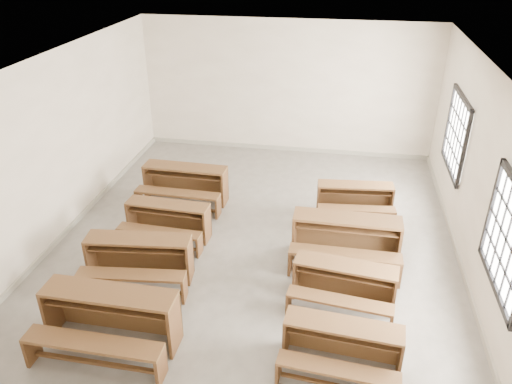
% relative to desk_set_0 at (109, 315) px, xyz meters
% --- Properties ---
extents(room, '(8.50, 8.50, 3.20)m').
position_rel_desk_set_0_xyz_m(room, '(1.56, 2.76, 1.67)').
color(room, gray).
rests_on(room, ground).
extents(desk_set_0, '(1.80, 0.95, 0.81)m').
position_rel_desk_set_0_xyz_m(desk_set_0, '(0.00, 0.00, 0.00)').
color(desk_set_0, brown).
rests_on(desk_set_0, ground).
extents(desk_set_1, '(1.72, 1.02, 0.74)m').
position_rel_desk_set_0_xyz_m(desk_set_1, '(-0.15, 1.38, -0.04)').
color(desk_set_1, brown).
rests_on(desk_set_1, ground).
extents(desk_set_2, '(1.53, 0.85, 0.67)m').
position_rel_desk_set_0_xyz_m(desk_set_2, '(-0.11, 2.63, -0.08)').
color(desk_set_2, brown).
rests_on(desk_set_2, ground).
extents(desk_set_3, '(1.71, 0.93, 0.76)m').
position_rel_desk_set_0_xyz_m(desk_set_3, '(-0.21, 3.99, -0.03)').
color(desk_set_3, brown).
rests_on(desk_set_3, ground).
extents(desk_set_4, '(1.53, 0.88, 0.66)m').
position_rel_desk_set_0_xyz_m(desk_set_4, '(3.03, 0.10, -0.08)').
color(desk_set_4, brown).
rests_on(desk_set_4, ground).
extents(desk_set_5, '(1.58, 0.95, 0.67)m').
position_rel_desk_set_0_xyz_m(desk_set_5, '(3.03, 1.34, -0.08)').
color(desk_set_5, brown).
rests_on(desk_set_5, ground).
extents(desk_set_6, '(1.78, 0.93, 0.80)m').
position_rel_desk_set_0_xyz_m(desk_set_6, '(3.04, 2.47, -0.01)').
color(desk_set_6, brown).
rests_on(desk_set_6, ground).
extents(desk_set_7, '(1.50, 0.87, 0.65)m').
position_rel_desk_set_0_xyz_m(desk_set_7, '(3.19, 4.02, -0.09)').
color(desk_set_7, brown).
rests_on(desk_set_7, ground).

